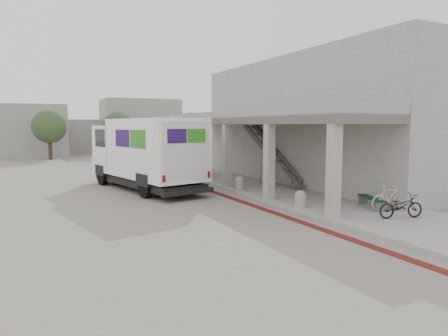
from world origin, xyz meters
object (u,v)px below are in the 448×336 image
bench (372,201)px  utility_cabinet (266,175)px  bicycle_cream (389,197)px  bicycle_black (401,206)px  fedex_truck (145,152)px

bench → utility_cabinet: (-0.23, 7.14, 0.21)m
utility_cabinet → bicycle_cream: bearing=-87.6°
bicycle_black → fedex_truck: bearing=44.6°
utility_cabinet → bicycle_cream: (0.55, -7.68, -0.02)m
bicycle_cream → bicycle_black: bearing=155.0°
bicycle_cream → bench: bearing=38.8°
bench → bicycle_cream: (0.32, -0.55, 0.18)m
fedex_truck → bicycle_black: fedex_truck is taller
fedex_truck → bench: (6.29, -9.11, -1.51)m
bicycle_black → bench: bearing=1.8°
utility_cabinet → bicycle_black: (-0.19, -8.81, -0.07)m
bicycle_cream → utility_cabinet: bearing=12.5°
bicycle_black → bicycle_cream: bicycle_cream is taller
bench → bicycle_cream: size_ratio=1.11×
utility_cabinet → bicycle_black: utility_cabinet is taller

